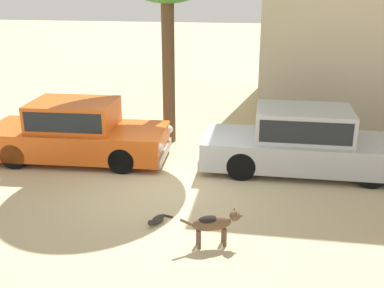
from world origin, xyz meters
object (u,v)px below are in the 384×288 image
at_px(parked_sedan_nearest, 76,131).
at_px(parked_sedan_second, 303,141).
at_px(stray_cat, 157,220).
at_px(stray_dog_spotted, 214,223).

relative_size(parked_sedan_nearest, parked_sedan_second, 0.95).
bearing_deg(parked_sedan_second, parked_sedan_nearest, -178.94).
height_order(parked_sedan_nearest, stray_cat, parked_sedan_nearest).
relative_size(stray_dog_spotted, stray_cat, 1.97).
bearing_deg(stray_dog_spotted, stray_cat, 133.65).
xyz_separation_m(parked_sedan_nearest, stray_cat, (2.67, -2.87, -0.65)).
xyz_separation_m(parked_sedan_second, stray_cat, (-2.75, -2.99, -0.66)).
xyz_separation_m(parked_sedan_nearest, stray_dog_spotted, (3.78, -3.44, -0.31)).
height_order(stray_dog_spotted, stray_cat, stray_dog_spotted).
distance_m(parked_sedan_nearest, parked_sedan_second, 5.42).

